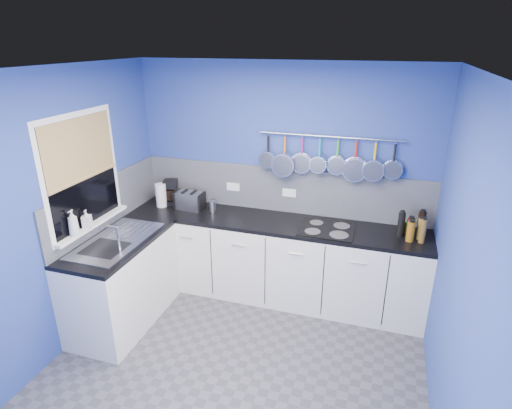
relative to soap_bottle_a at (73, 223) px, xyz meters
The scene contains 44 objects.
floor 1.93m from the soap_bottle_a, ahead, with size 3.20×3.00×0.02m, color #47474C.
ceiling 2.03m from the soap_bottle_a, ahead, with size 3.20×3.00×0.02m, color white.
wall_back 2.13m from the soap_bottle_a, 43.97° to the left, with size 3.20×0.02×2.50m, color navy.
wall_front 2.18m from the soap_bottle_a, 45.26° to the right, with size 3.20×0.02×2.50m, color navy.
wall_left 0.12m from the soap_bottle_a, 156.94° to the right, with size 0.02×3.00×2.50m, color navy.
wall_right 3.14m from the soap_bottle_a, ahead, with size 0.02×3.00×2.50m, color navy.
backsplash_back 2.11m from the soap_bottle_a, 43.54° to the left, with size 3.20×0.02×0.50m, color gray.
backsplash_left 0.57m from the soap_bottle_a, 95.85° to the left, with size 0.02×1.80×0.50m, color gray.
cabinet_run_back 2.06m from the soap_bottle_a, 37.31° to the left, with size 3.20×0.60×0.86m, color silver.
worktop_back 1.95m from the soap_bottle_a, 37.31° to the left, with size 3.20×0.60×0.04m, color black.
cabinet_run_left 0.82m from the soap_bottle_a, 49.15° to the left, with size 0.60×1.20×0.86m, color silver.
worktop_left 0.46m from the soap_bottle_a, 49.15° to the left, with size 0.60×1.20×0.04m, color black.
window_frame 0.47m from the soap_bottle_a, 99.60° to the left, with size 0.01×1.00×1.10m, color white.
window_glass 0.47m from the soap_bottle_a, 98.55° to the left, with size 0.01×0.90×1.00m, color black.
bamboo_blind 0.66m from the soap_bottle_a, 96.86° to the left, with size 0.01×0.90×0.55m, color #AA8849.
window_sill 0.30m from the soap_bottle_a, 94.30° to the left, with size 0.10×0.98×0.03m, color white.
sink_unit 0.44m from the soap_bottle_a, 49.15° to the left, with size 0.50×0.95×0.01m, color silver.
mixer_tap 0.42m from the soap_bottle_a, 12.43° to the left, with size 0.12×0.08×0.26m, color silver, non-canonical shape.
socket_left 1.74m from the soap_bottle_a, 55.78° to the left, with size 0.15×0.01×0.09m, color white.
socket_right 2.18m from the soap_bottle_a, 41.48° to the left, with size 0.15×0.01×0.09m, color white.
pot_rail 2.55m from the soap_bottle_a, 34.90° to the left, with size 0.02×0.02×1.45m, color silver.
soap_bottle_a is the anchor object (origin of this frame).
soap_bottle_b 0.18m from the soap_bottle_a, 90.00° to the left, with size 0.08×0.08×0.17m, color white.
paper_towel 1.20m from the soap_bottle_a, 80.30° to the left, with size 0.12×0.12×0.27m, color white.
coffee_maker 1.31m from the soap_bottle_a, 78.23° to the left, with size 0.16×0.18×0.28m, color black, non-canonical shape.
toaster 1.34m from the soap_bottle_a, 65.87° to the left, with size 0.31×0.18×0.20m, color silver.
canister 1.49m from the soap_bottle_a, 56.75° to the left, with size 0.08×0.08×0.11m, color silver.
hob 2.40m from the soap_bottle_a, 27.94° to the left, with size 0.54×0.47×0.01m, color black.
pan_0 2.03m from the soap_bottle_a, 45.22° to the left, with size 0.18×0.08×0.37m, color silver, non-canonical shape.
pan_1 2.15m from the soap_bottle_a, 41.73° to the left, with size 0.25×0.12×0.44m, color silver, non-canonical shape.
pan_2 2.29m from the soap_bottle_a, 38.65° to the left, with size 0.21×0.05×0.40m, color silver, non-canonical shape.
pan_3 2.43m from the soap_bottle_a, 35.94° to the left, with size 0.18×0.11×0.37m, color silver, non-canonical shape.
pan_4 2.58m from the soap_bottle_a, 33.54° to the left, with size 0.19×0.06×0.38m, color silver, non-canonical shape.
pan_5 2.73m from the soap_bottle_a, 31.41° to the left, with size 0.25×0.05×0.44m, color silver, non-canonical shape.
pan_6 2.88m from the soap_bottle_a, 29.51° to the left, with size 0.22×0.08×0.41m, color silver, non-canonical shape.
pan_7 3.04m from the soap_bottle_a, 27.81° to the left, with size 0.19×0.06×0.38m, color silver, non-canonical shape.
condiment_0 3.26m from the soap_bottle_a, 23.44° to the left, with size 0.07×0.07×0.24m, color black.
condiment_1 3.16m from the soap_bottle_a, 24.00° to the left, with size 0.07×0.07×0.12m, color #3F721E.
condiment_2 3.10m from the soap_bottle_a, 24.49° to the left, with size 0.07×0.07×0.11m, color #265919.
condiment_3 3.20m from the soap_bottle_a, 21.46° to the left, with size 0.06×0.06×0.21m, color olive.
condiment_4 3.12m from the soap_bottle_a, 22.17° to the left, with size 0.07×0.07×0.20m, color #4C190C.
condiment_5 3.05m from the soap_bottle_a, 23.00° to the left, with size 0.07×0.07×0.24m, color black.
condiment_6 3.19m from the soap_bottle_a, 20.18° to the left, with size 0.06×0.06×0.24m, color brown.
condiment_7 3.10m from the soap_bottle_a, 20.85° to the left, with size 0.07×0.07×0.20m, color #8C5914.
Camera 1 is at (1.04, -2.71, 2.70)m, focal length 29.37 mm.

